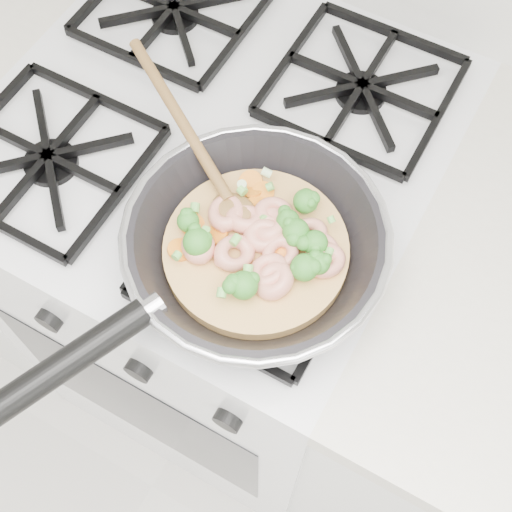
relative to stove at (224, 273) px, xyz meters
The scene contains 2 objects.
stove is the anchor object (origin of this frame).
skillet 0.54m from the stove, 45.51° to the right, with size 0.41×0.46×0.09m.
Camera 1 is at (0.33, 1.23, 1.63)m, focal length 47.79 mm.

